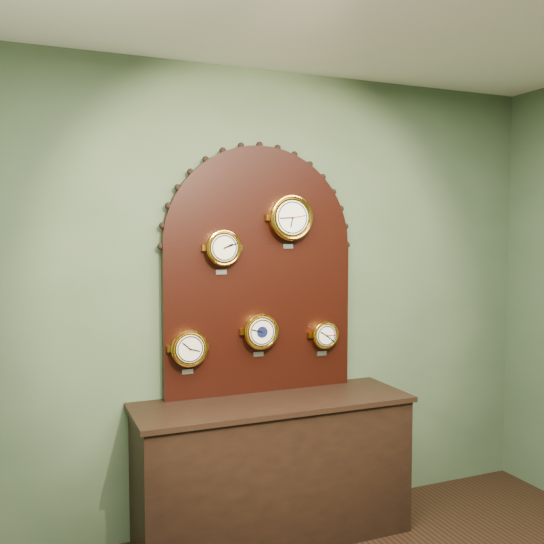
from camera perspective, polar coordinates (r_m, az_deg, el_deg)
name	(u,v)px	position (r m, az deg, el deg)	size (l,w,h in m)	color
wall_back	(257,298)	(3.75, -1.45, -2.51)	(4.00, 4.00, 0.00)	#41563A
shop_counter	(273,472)	(3.75, 0.12, -18.32)	(1.60, 0.50, 0.80)	black
display_board	(260,262)	(3.68, -1.18, 0.90)	(1.26, 0.06, 1.53)	black
roman_clock	(223,248)	(3.53, -4.66, 2.29)	(0.21, 0.08, 0.27)	gold
arabic_clock	(290,218)	(3.68, 1.75, 5.15)	(0.28, 0.08, 0.33)	gold
hygrometer	(189,348)	(3.54, -7.86, -7.13)	(0.22, 0.08, 0.27)	gold
barometer	(260,331)	(3.66, -1.11, -5.62)	(0.22, 0.08, 0.27)	gold
tide_clock	(324,335)	(3.84, 4.94, -5.92)	(0.17, 0.08, 0.23)	gold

